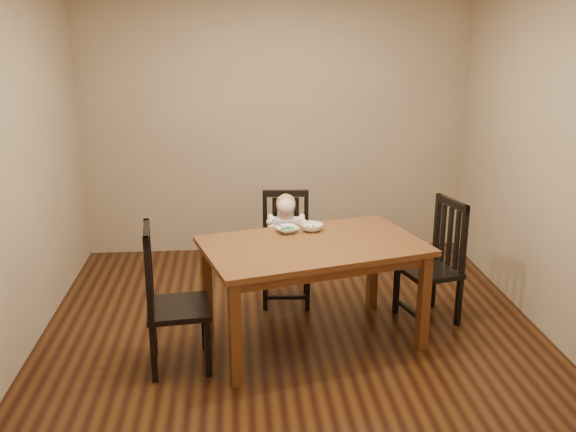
{
  "coord_description": "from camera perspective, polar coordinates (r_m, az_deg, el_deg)",
  "views": [
    {
      "loc": [
        -0.42,
        -4.65,
        2.39
      ],
      "look_at": [
        -0.02,
        0.25,
        0.9
      ],
      "focal_mm": 40.0,
      "sensor_mm": 36.0,
      "label": 1
    }
  ],
  "objects": [
    {
      "name": "chair_child",
      "position": [
        5.63,
        -0.19,
        -3.03
      ],
      "size": [
        0.45,
        0.43,
        0.98
      ],
      "rotation": [
        0.0,
        0.0,
        3.08
      ],
      "color": "black",
      "rests_on": "room"
    },
    {
      "name": "dining_table",
      "position": [
        4.82,
        2.23,
        -3.48
      ],
      "size": [
        1.81,
        1.36,
        0.81
      ],
      "rotation": [
        0.0,
        0.0,
        0.27
      ],
      "color": "#4F2C12",
      "rests_on": "room"
    },
    {
      "name": "chair_left",
      "position": [
        4.62,
        -10.42,
        -7.44
      ],
      "size": [
        0.49,
        0.5,
        1.06
      ],
      "rotation": [
        0.0,
        0.0,
        -1.45
      ],
      "color": "black",
      "rests_on": "room"
    },
    {
      "name": "bowl_peas",
      "position": [
        5.03,
        -0.07,
        -1.21
      ],
      "size": [
        0.22,
        0.22,
        0.04
      ],
      "primitive_type": "imported",
      "rotation": [
        0.0,
        0.0,
        0.34
      ],
      "color": "silver",
      "rests_on": "dining_table"
    },
    {
      "name": "fork",
      "position": [
        4.99,
        -0.42,
        -1.07
      ],
      "size": [
        0.12,
        0.08,
        0.05
      ],
      "rotation": [
        0.0,
        0.0,
        1.0
      ],
      "color": "silver",
      "rests_on": "bowl_peas"
    },
    {
      "name": "toddler",
      "position": [
        5.54,
        -0.18,
        -1.94
      ],
      "size": [
        0.32,
        0.39,
        0.51
      ],
      "primitive_type": null,
      "rotation": [
        0.0,
        0.0,
        3.08
      ],
      "color": "silver",
      "rests_on": "chair_child"
    },
    {
      "name": "chair_right",
      "position": [
        5.41,
        12.89,
        -4.13
      ],
      "size": [
        0.52,
        0.54,
        1.02
      ],
      "rotation": [
        0.0,
        0.0,
        1.84
      ],
      "color": "black",
      "rests_on": "room"
    },
    {
      "name": "room",
      "position": [
        4.78,
        0.44,
        4.34
      ],
      "size": [
        4.01,
        4.01,
        2.71
      ],
      "color": "#41220D",
      "rests_on": "ground"
    },
    {
      "name": "bowl_veg",
      "position": [
        5.07,
        2.12,
        -1.0
      ],
      "size": [
        0.19,
        0.19,
        0.06
      ],
      "primitive_type": "imported",
      "rotation": [
        0.0,
        0.0,
        -0.07
      ],
      "color": "silver",
      "rests_on": "dining_table"
    }
  ]
}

